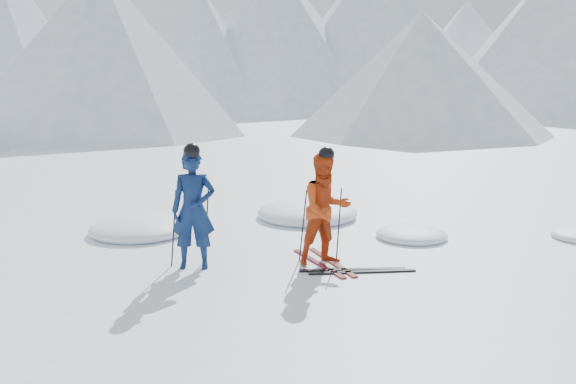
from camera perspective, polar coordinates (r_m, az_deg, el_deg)
name	(u,v)px	position (r m, az deg, el deg)	size (l,w,h in m)	color
ground	(396,253)	(10.83, 10.10, -5.63)	(160.00, 160.00, 0.00)	white
mountain_range	(236,27)	(45.87, -4.87, 15.17)	(106.15, 62.94, 15.53)	#B2BCD1
skier_blue	(193,210)	(9.74, -8.84, -1.66)	(0.69, 0.45, 1.90)	#0C1E49
skier_red	(326,209)	(9.87, 3.55, -1.63)	(0.88, 0.69, 1.82)	#B7350E
pole_blue_left	(174,229)	(9.92, -10.64, -3.38)	(0.02, 0.02, 1.27)	black
pole_blue_right	(207,225)	(10.09, -7.62, -3.04)	(0.02, 0.02, 1.27)	black
pole_red_left	(303,226)	(10.06, 1.41, -3.15)	(0.02, 0.02, 1.21)	black
pole_red_right	(339,224)	(10.18, 4.79, -3.02)	(0.02, 0.02, 1.21)	black
ski_worn_left	(318,263)	(10.05, 2.85, -6.67)	(0.09, 1.70, 0.03)	black
ski_worn_right	(332,262)	(10.14, 4.13, -6.54)	(0.09, 1.70, 0.03)	black
ski_loose_a	(353,270)	(9.76, 6.06, -7.25)	(0.09, 1.70, 0.03)	black
ski_loose_b	(362,272)	(9.67, 6.97, -7.43)	(0.09, 1.70, 0.03)	black
snow_lumps	(282,226)	(12.58, -0.56, -3.20)	(9.52, 4.97, 0.48)	white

